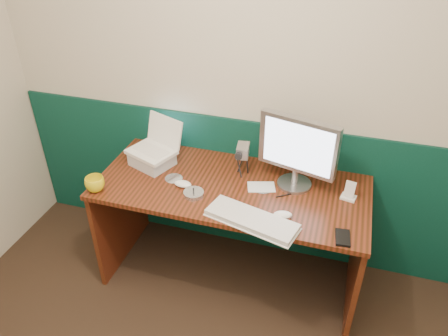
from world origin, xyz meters
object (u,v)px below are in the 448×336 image
(laptop, at_px, (150,138))
(camcorder, at_px, (243,162))
(desk, at_px, (231,233))
(monitor, at_px, (298,152))
(keyboard, at_px, (252,220))
(mug, at_px, (95,184))

(laptop, height_order, camcorder, laptop)
(desk, height_order, monitor, monitor)
(monitor, distance_m, keyboard, 0.48)
(desk, distance_m, keyboard, 0.52)
(camcorder, bearing_deg, monitor, -12.41)
(laptop, bearing_deg, monitor, 23.83)
(monitor, distance_m, mug, 1.17)
(mug, bearing_deg, monitor, 19.46)
(desk, xyz_separation_m, laptop, (-0.54, 0.08, 0.57))
(laptop, height_order, mug, laptop)
(desk, xyz_separation_m, camcorder, (0.03, 0.14, 0.47))
(laptop, height_order, keyboard, laptop)
(laptop, bearing_deg, keyboard, -4.85)
(laptop, distance_m, mug, 0.43)
(laptop, relative_size, keyboard, 0.56)
(keyboard, distance_m, camcorder, 0.46)
(desk, relative_size, monitor, 3.50)
(mug, bearing_deg, camcorder, 27.99)
(monitor, height_order, mug, monitor)
(laptop, relative_size, monitor, 0.60)
(monitor, height_order, keyboard, monitor)
(monitor, bearing_deg, camcorder, -169.41)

